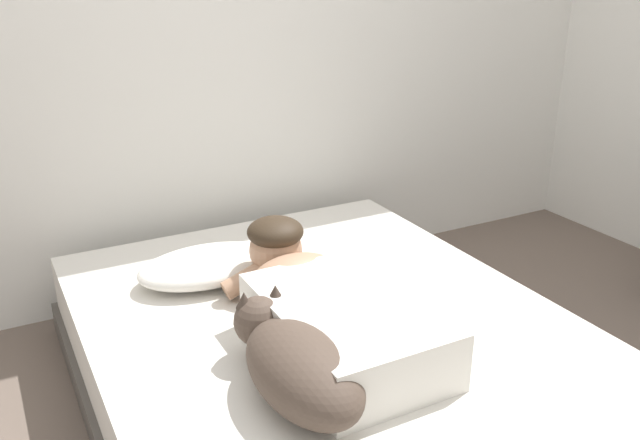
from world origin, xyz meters
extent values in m
cube|color=silver|center=(0.00, 1.39, 1.25)|extent=(4.14, 0.10, 2.50)
cube|color=#4C4742|center=(-0.06, 0.19, 0.06)|extent=(1.54, 2.09, 0.12)
cube|color=silver|center=(-0.06, 0.19, 0.23)|extent=(1.50, 2.03, 0.21)
ellipsoid|color=white|center=(-0.31, 0.73, 0.39)|extent=(0.52, 0.32, 0.11)
cube|color=silver|center=(-0.11, 0.05, 0.43)|extent=(0.42, 0.64, 0.18)
ellipsoid|color=tan|center=(-0.11, 0.39, 0.45)|extent=(0.32, 0.20, 0.16)
sphere|color=tan|center=(-0.11, 0.55, 0.49)|extent=(0.19, 0.19, 0.19)
ellipsoid|color=#332619|center=(-0.11, 0.55, 0.56)|extent=(0.20, 0.20, 0.10)
cylinder|color=tan|center=(-0.21, 0.53, 0.42)|extent=(0.23, 0.07, 0.14)
cylinder|color=tan|center=(-0.01, 0.53, 0.42)|extent=(0.23, 0.07, 0.14)
ellipsoid|color=#4C3D33|center=(-0.33, -0.10, 0.44)|extent=(0.26, 0.48, 0.20)
sphere|color=#4C3D33|center=(-0.34, 0.16, 0.46)|extent=(0.15, 0.15, 0.15)
cone|color=#3D3028|center=(-0.38, 0.18, 0.53)|extent=(0.05, 0.05, 0.05)
cone|color=#3D3028|center=(-0.28, 0.18, 0.53)|extent=(0.05, 0.05, 0.05)
cylinder|color=teal|center=(0.14, 0.50, 0.38)|extent=(0.09, 0.09, 0.07)
torus|color=teal|center=(0.19, 0.50, 0.38)|extent=(0.05, 0.01, 0.05)
cube|color=black|center=(0.10, 0.19, 0.34)|extent=(0.07, 0.14, 0.01)
camera|label=1|loc=(-0.99, -1.44, 1.45)|focal=37.57mm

